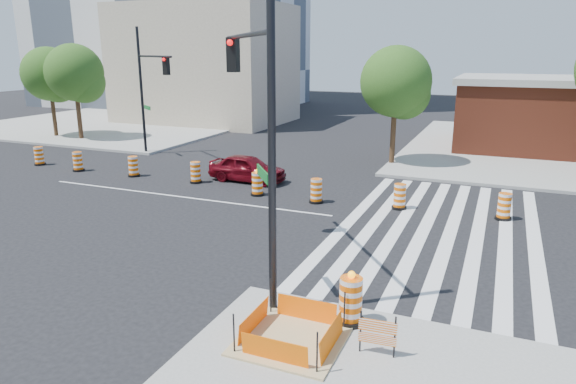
# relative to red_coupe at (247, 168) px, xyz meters

# --- Properties ---
(ground) EXTENTS (120.00, 120.00, 0.00)m
(ground) POSITION_rel_red_coupe_xyz_m (-1.46, -3.63, -0.65)
(ground) COLOR black
(ground) RESTS_ON ground
(sidewalk_nw) EXTENTS (22.00, 22.00, 0.15)m
(sidewalk_nw) POSITION_rel_red_coupe_xyz_m (-19.46, 14.37, -0.58)
(sidewalk_nw) COLOR gray
(sidewalk_nw) RESTS_ON ground
(crosswalk_east) EXTENTS (6.75, 13.50, 0.01)m
(crosswalk_east) POSITION_rel_red_coupe_xyz_m (9.49, -3.63, -0.65)
(crosswalk_east) COLOR silver
(crosswalk_east) RESTS_ON ground
(lane_centerline) EXTENTS (14.00, 0.12, 0.01)m
(lane_centerline) POSITION_rel_red_coupe_xyz_m (-1.46, -3.63, -0.65)
(lane_centerline) COLOR silver
(lane_centerline) RESTS_ON ground
(excavation_pit) EXTENTS (2.20, 2.20, 0.90)m
(excavation_pit) POSITION_rel_red_coupe_xyz_m (7.54, -12.63, -0.43)
(excavation_pit) COLOR tan
(excavation_pit) RESTS_ON ground
(beige_midrise) EXTENTS (14.00, 10.00, 10.00)m
(beige_midrise) POSITION_rel_red_coupe_xyz_m (-13.46, 18.37, 4.35)
(beige_midrise) COLOR tan
(beige_midrise) RESTS_ON ground
(red_coupe) EXTENTS (3.88, 1.68, 1.30)m
(red_coupe) POSITION_rel_red_coupe_xyz_m (0.00, 0.00, 0.00)
(red_coupe) COLOR #590710
(red_coupe) RESTS_ON ground
(signal_pole_se) EXTENTS (3.91, 5.06, 8.27)m
(signal_pole_se) POSITION_rel_red_coupe_xyz_m (5.53, -10.10, 4.42)
(signal_pole_se) COLOR black
(signal_pole_se) RESTS_ON ground
(signal_pole_nw) EXTENTS (4.64, 3.31, 7.38)m
(signal_pole_nw) POSITION_rel_red_coupe_xyz_m (-7.74, 2.88, 3.89)
(signal_pole_nw) COLOR black
(signal_pole_nw) RESTS_ON ground
(pit_drum) EXTENTS (0.65, 0.65, 1.28)m
(pit_drum) POSITION_rel_red_coupe_xyz_m (8.50, -11.42, 0.03)
(pit_drum) COLOR black
(pit_drum) RESTS_ON ground
(barricade) EXTENTS (0.78, 0.09, 0.92)m
(barricade) POSITION_rel_red_coupe_xyz_m (9.35, -12.43, 0.00)
(barricade) COLOR #EB5D04
(barricade) RESTS_ON ground
(tree_north_a) EXTENTS (3.80, 3.80, 6.46)m
(tree_north_a) POSITION_rel_red_coupe_xyz_m (-18.91, 6.26, 3.69)
(tree_north_a) COLOR #382314
(tree_north_a) RESTS_ON ground
(tree_north_b) EXTENTS (3.92, 3.92, 6.67)m
(tree_north_b) POSITION_rel_red_coupe_xyz_m (-16.33, 6.07, 3.83)
(tree_north_b) COLOR #382314
(tree_north_b) RESTS_ON ground
(tree_north_c) EXTENTS (3.81, 3.81, 6.47)m
(tree_north_c) POSITION_rel_red_coupe_xyz_m (5.78, 6.41, 3.69)
(tree_north_c) COLOR #382314
(tree_north_c) RESTS_ON ground
(median_drum_0) EXTENTS (0.60, 0.60, 1.02)m
(median_drum_0) POSITION_rel_red_coupe_xyz_m (-12.38, -1.22, -0.17)
(median_drum_0) COLOR black
(median_drum_0) RESTS_ON ground
(median_drum_1) EXTENTS (0.60, 0.60, 1.02)m
(median_drum_1) POSITION_rel_red_coupe_xyz_m (-9.27, -1.52, -0.17)
(median_drum_1) COLOR black
(median_drum_1) RESTS_ON ground
(median_drum_2) EXTENTS (0.60, 0.60, 1.02)m
(median_drum_2) POSITION_rel_red_coupe_xyz_m (-5.79, -1.34, -0.17)
(median_drum_2) COLOR black
(median_drum_2) RESTS_ON ground
(median_drum_3) EXTENTS (0.60, 0.60, 1.02)m
(median_drum_3) POSITION_rel_red_coupe_xyz_m (-2.15, -1.25, -0.17)
(median_drum_3) COLOR black
(median_drum_3) RESTS_ON ground
(median_drum_4) EXTENTS (0.60, 0.60, 1.18)m
(median_drum_4) POSITION_rel_red_coupe_xyz_m (1.57, -2.09, -0.16)
(median_drum_4) COLOR black
(median_drum_4) RESTS_ON ground
(median_drum_5) EXTENTS (0.60, 0.60, 1.02)m
(median_drum_5) POSITION_rel_red_coupe_xyz_m (4.35, -2.16, -0.17)
(median_drum_5) COLOR black
(median_drum_5) RESTS_ON ground
(median_drum_6) EXTENTS (0.60, 0.60, 1.02)m
(median_drum_6) POSITION_rel_red_coupe_xyz_m (7.73, -1.68, -0.17)
(median_drum_6) COLOR black
(median_drum_6) RESTS_ON ground
(median_drum_7) EXTENTS (0.60, 0.60, 1.02)m
(median_drum_7) POSITION_rel_red_coupe_xyz_m (11.63, -1.53, -0.17)
(median_drum_7) COLOR black
(median_drum_7) RESTS_ON ground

